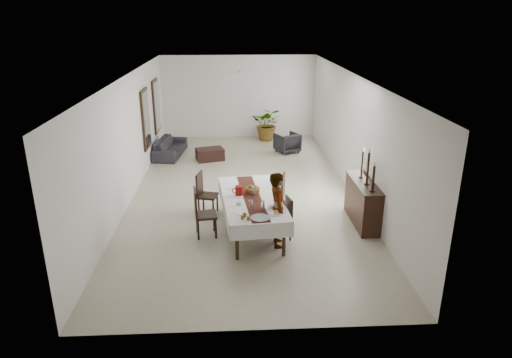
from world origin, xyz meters
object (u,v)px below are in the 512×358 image
(dining_table_top, at_px, (252,199))
(red_pitcher, at_px, (239,190))
(sideboard_body, at_px, (363,203))
(sofa, at_px, (170,147))
(woman, at_px, (278,210))

(dining_table_top, relative_size, red_pitcher, 12.00)
(sideboard_body, bearing_deg, red_pitcher, -176.81)
(sofa, bearing_deg, red_pitcher, -151.61)
(red_pitcher, height_order, woman, woman)
(dining_table_top, height_order, woman, woman)
(woman, bearing_deg, red_pitcher, 42.32)
(red_pitcher, bearing_deg, dining_table_top, -25.27)
(red_pitcher, xyz_separation_m, sofa, (-2.31, 5.89, -0.65))
(sideboard_body, bearing_deg, sofa, 132.41)
(red_pitcher, bearing_deg, woman, -46.04)
(sideboard_body, relative_size, sofa, 0.83)
(red_pitcher, distance_m, woman, 1.17)
(dining_table_top, relative_size, sideboard_body, 1.57)
(woman, height_order, sideboard_body, woman)
(red_pitcher, relative_size, sofa, 0.11)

